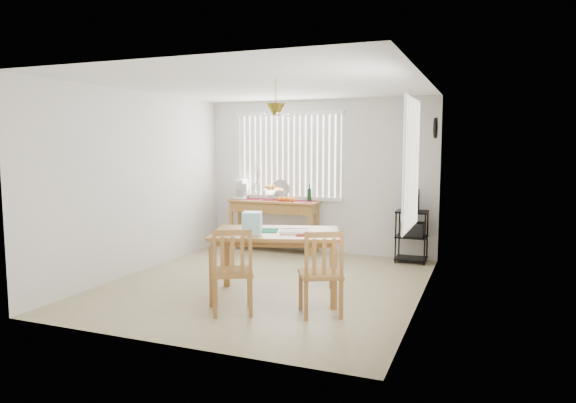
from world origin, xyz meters
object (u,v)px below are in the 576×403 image
at_px(wire_cart, 412,231).
at_px(cart_items, 413,201).
at_px(dining_table, 276,239).
at_px(chair_left, 232,272).
at_px(sideboard, 274,213).
at_px(chair_right, 321,274).

relative_size(wire_cart, cart_items, 2.43).
xyz_separation_m(wire_cart, cart_items, (0.00, 0.01, 0.48)).
relative_size(dining_table, chair_left, 1.80).
bearing_deg(cart_items, sideboard, 180.00).
bearing_deg(dining_table, wire_cart, 63.10).
height_order(wire_cart, cart_items, cart_items).
relative_size(cart_items, dining_table, 0.20).
xyz_separation_m(wire_cart, chair_right, (-0.55, -2.95, -0.03)).
xyz_separation_m(wire_cart, chair_left, (-1.47, -3.23, -0.02)).
distance_m(wire_cart, chair_left, 3.55).
bearing_deg(chair_left, chair_right, 17.00).
relative_size(wire_cart, dining_table, 0.47).
bearing_deg(chair_right, sideboard, 121.31).
distance_m(wire_cart, dining_table, 2.80).
relative_size(cart_items, chair_left, 0.35).
height_order(chair_left, chair_right, chair_left).
height_order(sideboard, wire_cart, sideboard).
bearing_deg(cart_items, chair_right, -100.48).
bearing_deg(chair_right, cart_items, 79.52).
distance_m(cart_items, chair_left, 3.60).
bearing_deg(chair_right, dining_table, 147.24).
height_order(dining_table, chair_left, chair_left).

